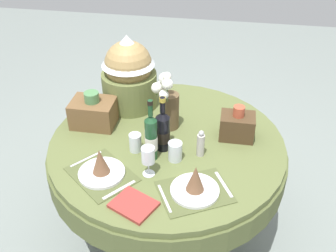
{
  "coord_description": "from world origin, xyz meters",
  "views": [
    {
      "loc": [
        0.31,
        -1.79,
        2.1
      ],
      "look_at": [
        0.0,
        0.03,
        0.8
      ],
      "focal_mm": 42.28,
      "sensor_mm": 36.0,
      "label": 1
    }
  ],
  "objects_px": {
    "wine_bottle_left": "(163,130)",
    "book_on_table": "(134,205)",
    "pepper_mill": "(201,144)",
    "place_setting_left": "(101,168)",
    "flower_vase": "(168,103)",
    "gift_tub_back_left": "(129,70)",
    "dining_table": "(167,158)",
    "woven_basket_side_right": "(237,126)",
    "tumbler_mid": "(175,151)",
    "woven_basket_side_left": "(93,112)",
    "place_setting_right": "(195,185)",
    "wine_bottle_right": "(151,137)",
    "wine_glass_left": "(148,156)",
    "tumbler_near_right": "(135,143)"
  },
  "relations": [
    {
      "from": "book_on_table",
      "to": "woven_basket_side_right",
      "type": "xyz_separation_m",
      "value": [
        0.46,
        0.63,
        0.07
      ]
    },
    {
      "from": "wine_bottle_left",
      "to": "book_on_table",
      "type": "xyz_separation_m",
      "value": [
        -0.06,
        -0.46,
        -0.11
      ]
    },
    {
      "from": "wine_glass_left",
      "to": "tumbler_near_right",
      "type": "height_order",
      "value": "wine_glass_left"
    },
    {
      "from": "place_setting_left",
      "to": "wine_bottle_left",
      "type": "bearing_deg",
      "value": 44.84
    },
    {
      "from": "pepper_mill",
      "to": "place_setting_left",
      "type": "bearing_deg",
      "value": -153.12
    },
    {
      "from": "book_on_table",
      "to": "woven_basket_side_left",
      "type": "bearing_deg",
      "value": 148.03
    },
    {
      "from": "place_setting_right",
      "to": "wine_bottle_left",
      "type": "xyz_separation_m",
      "value": [
        -0.21,
        0.32,
        0.07
      ]
    },
    {
      "from": "tumbler_near_right",
      "to": "woven_basket_side_left",
      "type": "relative_size",
      "value": 0.41
    },
    {
      "from": "place_setting_left",
      "to": "tumbler_mid",
      "type": "bearing_deg",
      "value": 27.69
    },
    {
      "from": "book_on_table",
      "to": "woven_basket_side_right",
      "type": "bearing_deg",
      "value": 79.83
    },
    {
      "from": "dining_table",
      "to": "tumbler_near_right",
      "type": "xyz_separation_m",
      "value": [
        -0.16,
        -0.11,
        0.18
      ]
    },
    {
      "from": "wine_bottle_left",
      "to": "wine_bottle_right",
      "type": "xyz_separation_m",
      "value": [
        -0.05,
        -0.09,
        0.02
      ]
    },
    {
      "from": "flower_vase",
      "to": "gift_tub_back_left",
      "type": "distance_m",
      "value": 0.37
    },
    {
      "from": "place_setting_right",
      "to": "gift_tub_back_left",
      "type": "distance_m",
      "value": 0.92
    },
    {
      "from": "tumbler_mid",
      "to": "book_on_table",
      "type": "height_order",
      "value": "tumbler_mid"
    },
    {
      "from": "wine_bottle_left",
      "to": "gift_tub_back_left",
      "type": "distance_m",
      "value": 0.53
    },
    {
      "from": "pepper_mill",
      "to": "woven_basket_side_left",
      "type": "distance_m",
      "value": 0.69
    },
    {
      "from": "book_on_table",
      "to": "woven_basket_side_right",
      "type": "height_order",
      "value": "woven_basket_side_right"
    },
    {
      "from": "place_setting_left",
      "to": "wine_glass_left",
      "type": "height_order",
      "value": "wine_glass_left"
    },
    {
      "from": "wine_bottle_left",
      "to": "wine_bottle_right",
      "type": "height_order",
      "value": "wine_bottle_right"
    },
    {
      "from": "wine_bottle_right",
      "to": "flower_vase",
      "type": "bearing_deg",
      "value": 82.59
    },
    {
      "from": "flower_vase",
      "to": "woven_basket_side_left",
      "type": "bearing_deg",
      "value": -175.17
    },
    {
      "from": "place_setting_left",
      "to": "gift_tub_back_left",
      "type": "relative_size",
      "value": 0.89
    },
    {
      "from": "place_setting_left",
      "to": "wine_glass_left",
      "type": "xyz_separation_m",
      "value": [
        0.24,
        0.04,
        0.07
      ]
    },
    {
      "from": "book_on_table",
      "to": "tumbler_near_right",
      "type": "bearing_deg",
      "value": 127.83
    },
    {
      "from": "wine_bottle_left",
      "to": "pepper_mill",
      "type": "xyz_separation_m",
      "value": [
        0.21,
        -0.03,
        -0.05
      ]
    },
    {
      "from": "tumbler_near_right",
      "to": "woven_basket_side_left",
      "type": "bearing_deg",
      "value": 145.57
    },
    {
      "from": "dining_table",
      "to": "wine_bottle_left",
      "type": "bearing_deg",
      "value": -98.9
    },
    {
      "from": "gift_tub_back_left",
      "to": "pepper_mill",
      "type": "bearing_deg",
      "value": -41.7
    },
    {
      "from": "tumbler_mid",
      "to": "pepper_mill",
      "type": "distance_m",
      "value": 0.14
    },
    {
      "from": "wine_bottle_right",
      "to": "book_on_table",
      "type": "distance_m",
      "value": 0.39
    },
    {
      "from": "wine_bottle_right",
      "to": "wine_glass_left",
      "type": "xyz_separation_m",
      "value": [
        0.01,
        -0.13,
        -0.02
      ]
    },
    {
      "from": "dining_table",
      "to": "woven_basket_side_right",
      "type": "bearing_deg",
      "value": 15.22
    },
    {
      "from": "gift_tub_back_left",
      "to": "tumbler_mid",
      "type": "bearing_deg",
      "value": -53.67
    },
    {
      "from": "book_on_table",
      "to": "wine_bottle_left",
      "type": "bearing_deg",
      "value": 108.53
    },
    {
      "from": "wine_glass_left",
      "to": "gift_tub_back_left",
      "type": "xyz_separation_m",
      "value": [
        -0.26,
        0.65,
        0.13
      ]
    },
    {
      "from": "dining_table",
      "to": "place_setting_right",
      "type": "bearing_deg",
      "value": -62.23
    },
    {
      "from": "wine_bottle_left",
      "to": "woven_basket_side_right",
      "type": "bearing_deg",
      "value": 23.83
    },
    {
      "from": "place_setting_right",
      "to": "tumbler_near_right",
      "type": "height_order",
      "value": "place_setting_right"
    },
    {
      "from": "dining_table",
      "to": "gift_tub_back_left",
      "type": "xyz_separation_m",
      "value": [
        -0.3,
        0.35,
        0.38
      ]
    },
    {
      "from": "gift_tub_back_left",
      "to": "wine_bottle_left",
      "type": "bearing_deg",
      "value": -55.44
    },
    {
      "from": "woven_basket_side_left",
      "to": "woven_basket_side_right",
      "type": "xyz_separation_m",
      "value": [
        0.85,
        0.01,
        -0.01
      ]
    },
    {
      "from": "wine_glass_left",
      "to": "wine_bottle_right",
      "type": "bearing_deg",
      "value": 94.96
    },
    {
      "from": "dining_table",
      "to": "wine_bottle_right",
      "type": "bearing_deg",
      "value": -109.2
    },
    {
      "from": "gift_tub_back_left",
      "to": "woven_basket_side_right",
      "type": "distance_m",
      "value": 0.75
    },
    {
      "from": "place_setting_left",
      "to": "place_setting_right",
      "type": "height_order",
      "value": "same"
    },
    {
      "from": "place_setting_right",
      "to": "pepper_mill",
      "type": "bearing_deg",
      "value": 90.65
    },
    {
      "from": "wine_bottle_right",
      "to": "book_on_table",
      "type": "xyz_separation_m",
      "value": [
        -0.01,
        -0.37,
        -0.13
      ]
    },
    {
      "from": "dining_table",
      "to": "place_setting_right",
      "type": "xyz_separation_m",
      "value": [
        0.2,
        -0.39,
        0.18
      ]
    },
    {
      "from": "book_on_table",
      "to": "pepper_mill",
      "type": "bearing_deg",
      "value": 83.77
    }
  ]
}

